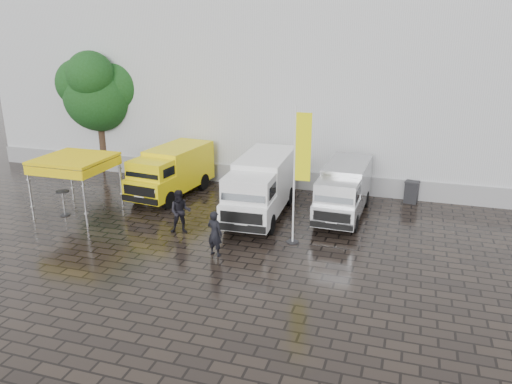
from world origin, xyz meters
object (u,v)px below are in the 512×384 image
at_px(van_yellow, 171,173).
at_px(van_white, 261,188).
at_px(van_silver, 344,191).
at_px(flagpole, 299,169).
at_px(canopy_tent, 73,161).
at_px(person_tent, 180,212).
at_px(person_front, 215,233).
at_px(wheelie_bin, 411,192).
at_px(cocktail_table, 64,203).

relative_size(van_yellow, van_white, 0.86).
distance_m(van_silver, flagpole, 4.33).
bearing_deg(van_white, canopy_tent, -167.22).
distance_m(van_yellow, van_silver, 8.83).
distance_m(van_yellow, person_tent, 5.04).
height_order(van_yellow, canopy_tent, canopy_tent).
xyz_separation_m(van_silver, person_front, (-4.02, -5.71, -0.29)).
relative_size(flagpole, person_front, 3.08).
bearing_deg(wheelie_bin, person_tent, -133.63).
relative_size(van_silver, cocktail_table, 4.61).
xyz_separation_m(canopy_tent, cocktail_table, (-0.46, -0.44, -1.93)).
distance_m(van_yellow, flagpole, 8.68).
xyz_separation_m(van_yellow, flagpole, (7.53, -3.89, 1.88)).
distance_m(van_silver, person_front, 6.99).
relative_size(canopy_tent, wheelie_bin, 2.77).
bearing_deg(van_silver, van_white, -160.58).
xyz_separation_m(van_yellow, canopy_tent, (-2.99, -3.66, 1.29)).
height_order(canopy_tent, cocktail_table, canopy_tent).
relative_size(van_white, cocktail_table, 5.26).
bearing_deg(cocktail_table, person_front, -12.63).
bearing_deg(person_front, van_silver, -109.55).
bearing_deg(van_silver, canopy_tent, -162.14).
xyz_separation_m(van_white, cocktail_table, (-8.67, -2.71, -0.76)).
bearing_deg(person_tent, van_silver, 12.55).
xyz_separation_m(van_yellow, person_tent, (2.59, -4.31, -0.29)).
height_order(van_white, wheelie_bin, van_white).
bearing_deg(van_white, van_yellow, 162.47).
relative_size(van_yellow, van_silver, 0.98).
xyz_separation_m(cocktail_table, person_front, (8.25, -1.85, 0.30)).
distance_m(canopy_tent, wheelie_bin, 16.20).
bearing_deg(cocktail_table, van_silver, 17.44).
xyz_separation_m(van_silver, canopy_tent, (-11.82, -3.42, 1.34)).
distance_m(van_white, cocktail_table, 9.12).
height_order(van_white, flagpole, flagpole).
distance_m(van_silver, wheelie_bin, 4.20).
height_order(van_silver, cocktail_table, van_silver).
relative_size(flagpole, wheelie_bin, 5.02).
bearing_deg(wheelie_bin, van_white, -139.10).
bearing_deg(person_front, person_tent, -20.72).
relative_size(flagpole, cocktail_table, 4.65).
bearing_deg(person_tent, van_yellow, 100.36).
relative_size(van_yellow, person_tent, 2.85).
relative_size(van_yellow, wheelie_bin, 4.86).
relative_size(cocktail_table, person_front, 0.66).
bearing_deg(flagpole, van_yellow, 152.65).
distance_m(flagpole, person_tent, 5.41).
bearing_deg(van_white, person_front, -97.86).
xyz_separation_m(cocktail_table, person_tent, (6.04, -0.22, 0.35)).
xyz_separation_m(van_silver, person_tent, (-6.24, -4.07, -0.24)).
bearing_deg(van_yellow, person_tent, -52.44).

